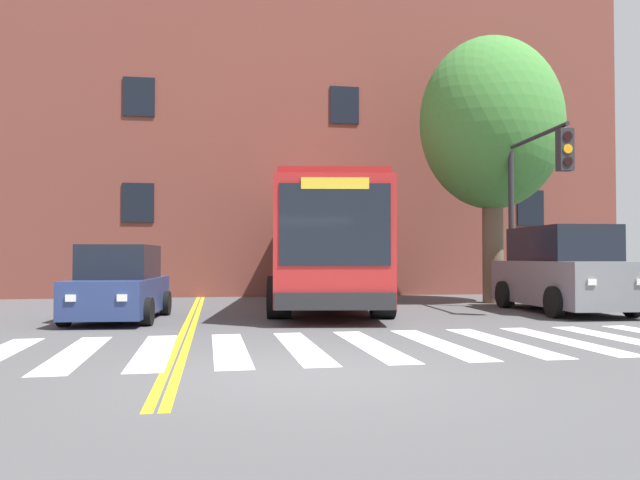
% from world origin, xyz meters
% --- Properties ---
extents(ground_plane, '(120.00, 120.00, 0.00)m').
position_xyz_m(ground_plane, '(0.00, 0.00, 0.00)').
color(ground_plane, '#4C4C4F').
extents(crosswalk, '(14.46, 4.01, 0.01)m').
position_xyz_m(crosswalk, '(0.23, 2.28, 0.00)').
color(crosswalk, white).
rests_on(crosswalk, ground).
extents(lane_line_yellow_inner, '(0.12, 36.00, 0.01)m').
position_xyz_m(lane_line_yellow_inner, '(-1.78, 16.28, 0.00)').
color(lane_line_yellow_inner, gold).
rests_on(lane_line_yellow_inner, ground).
extents(lane_line_yellow_outer, '(0.12, 36.00, 0.01)m').
position_xyz_m(lane_line_yellow_outer, '(-1.62, 16.28, 0.00)').
color(lane_line_yellow_outer, gold).
rests_on(lane_line_yellow_outer, ground).
extents(city_bus, '(4.05, 10.76, 3.37)m').
position_xyz_m(city_bus, '(2.00, 10.03, 1.81)').
color(city_bus, '#B22323').
rests_on(city_bus, ground).
extents(car_navy_near_lane, '(2.15, 4.02, 1.73)m').
position_xyz_m(car_navy_near_lane, '(-3.34, 7.20, 0.80)').
color(car_navy_near_lane, navy).
rests_on(car_navy_near_lane, ground).
extents(car_grey_far_lane, '(2.41, 5.01, 2.26)m').
position_xyz_m(car_grey_far_lane, '(7.90, 7.49, 1.07)').
color(car_grey_far_lane, slate).
rests_on(car_grey_far_lane, ground).
extents(car_silver_behind_bus, '(2.24, 4.65, 1.85)m').
position_xyz_m(car_silver_behind_bus, '(2.28, 18.06, 0.83)').
color(car_silver_behind_bus, '#B7BABF').
rests_on(car_silver_behind_bus, ground).
extents(traffic_light_near_corner, '(0.47, 3.42, 4.97)m').
position_xyz_m(traffic_light_near_corner, '(7.12, 7.54, 3.37)').
color(traffic_light_near_corner, '#28282D').
rests_on(traffic_light_near_corner, ground).
extents(street_tree_curbside_large, '(6.24, 5.95, 8.46)m').
position_xyz_m(street_tree_curbside_large, '(7.51, 10.85, 5.67)').
color(street_tree_curbside_large, brown).
rests_on(street_tree_curbside_large, ground).
extents(building_facade, '(37.45, 8.90, 13.53)m').
position_xyz_m(building_facade, '(-3.90, 19.48, 6.77)').
color(building_facade, brown).
rests_on(building_facade, ground).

